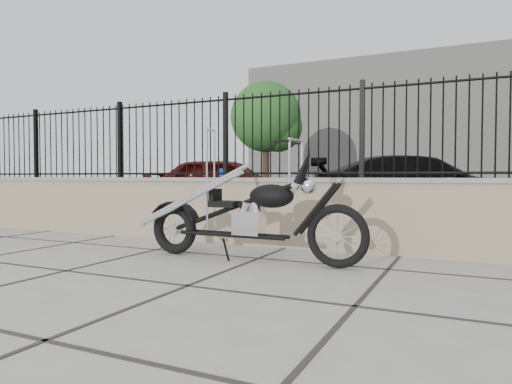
% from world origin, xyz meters
% --- Properties ---
extents(ground_plane, '(90.00, 90.00, 0.00)m').
position_xyz_m(ground_plane, '(0.00, 0.00, 0.00)').
color(ground_plane, '#99968E').
rests_on(ground_plane, ground).
extents(parking_lot, '(30.00, 30.00, 0.00)m').
position_xyz_m(parking_lot, '(0.00, 12.50, 0.00)').
color(parking_lot, black).
rests_on(parking_lot, ground).
extents(retaining_wall, '(14.00, 0.36, 0.96)m').
position_xyz_m(retaining_wall, '(0.00, 2.50, 0.48)').
color(retaining_wall, gray).
rests_on(retaining_wall, ground_plane).
extents(iron_fence, '(14.00, 0.08, 1.20)m').
position_xyz_m(iron_fence, '(0.00, 2.50, 1.56)').
color(iron_fence, black).
rests_on(iron_fence, retaining_wall).
extents(background_building, '(22.00, 6.00, 8.00)m').
position_xyz_m(background_building, '(0.00, 26.50, 4.00)').
color(background_building, beige).
rests_on(background_building, ground_plane).
extents(chopper_motorcycle, '(2.63, 0.49, 1.57)m').
position_xyz_m(chopper_motorcycle, '(-0.09, 1.33, 0.79)').
color(chopper_motorcycle, black).
rests_on(chopper_motorcycle, ground_plane).
extents(car_red, '(4.71, 2.99, 1.49)m').
position_xyz_m(car_red, '(-3.60, 7.22, 0.75)').
color(car_red, '#4B0E0A').
rests_on(car_red, parking_lot).
extents(car_black, '(5.40, 3.56, 1.45)m').
position_xyz_m(car_black, '(1.20, 7.70, 0.73)').
color(car_black, black).
rests_on(car_black, parking_lot).
extents(bollard_a, '(0.17, 0.17, 1.12)m').
position_xyz_m(bollard_a, '(-2.02, 4.19, 0.56)').
color(bollard_a, '#0A4DA4').
rests_on(bollard_a, ground_plane).
extents(bollard_b, '(0.15, 0.15, 0.96)m').
position_xyz_m(bollard_b, '(1.99, 4.31, 0.48)').
color(bollard_b, blue).
rests_on(bollard_b, ground_plane).
extents(tree_left, '(3.32, 3.32, 5.60)m').
position_xyz_m(tree_left, '(-6.53, 16.31, 3.92)').
color(tree_left, '#382619').
rests_on(tree_left, ground_plane).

